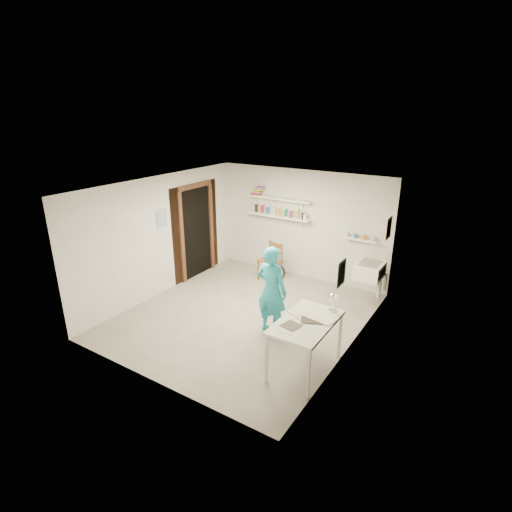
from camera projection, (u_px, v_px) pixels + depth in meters
The scene contains 27 objects.
floor at pixel (244, 316), 7.40m from camera, with size 4.00×4.50×0.02m, color slate.
ceiling at pixel (243, 186), 6.55m from camera, with size 4.00×4.50×0.02m, color silver.
wall_back at pixel (301, 225), 8.76m from camera, with size 4.00×0.02×2.40m, color silver.
wall_front at pixel (146, 306), 5.19m from camera, with size 4.00×0.02×2.40m, color silver.
wall_left at pixel (161, 236), 7.99m from camera, with size 0.02×4.50×2.40m, color silver.
wall_right at pixel (355, 280), 5.96m from camera, with size 0.02×4.50×2.40m, color silver.
doorway_recess at pixel (196, 233), 8.87m from camera, with size 0.02×0.90×2.00m, color black.
corridor_box at pixel (173, 226), 9.21m from camera, with size 1.40×1.50×2.10m, color brown.
door_lintel at pixel (194, 186), 8.50m from camera, with size 0.06×1.05×0.10m, color brown.
door_jamb_near at pixel (182, 239), 8.47m from camera, with size 0.06×0.10×2.00m, color brown.
door_jamb_far at pixel (211, 227), 9.26m from camera, with size 0.06×0.10×2.00m, color brown.
shelf_lower at pixel (279, 216), 8.86m from camera, with size 1.50×0.22×0.03m, color white.
shelf_upper at pixel (279, 198), 8.72m from camera, with size 1.50×0.22×0.03m, color white.
ledge_shelf at pixel (359, 239), 8.04m from camera, with size 0.70×0.14×0.03m, color white.
poster_left at pixel (162, 219), 7.89m from camera, with size 0.01×0.28×0.36m, color #334C7F.
poster_right_a at pixel (389, 228), 7.28m from camera, with size 0.01×0.34×0.42m, color #995933.
poster_right_b at pixel (342, 273), 5.44m from camera, with size 0.01×0.30×0.38m, color #3F724C.
belfast_sink at pixel (370, 270), 7.61m from camera, with size 0.48×0.60×0.30m, color white.
man at pixel (272, 290), 6.60m from camera, with size 0.56×0.37×1.55m, color #24A3B7.
wall_clock at pixel (278, 272), 6.70m from camera, with size 0.28×0.28×0.04m, color beige.
wooden_chair at pixel (270, 261), 8.73m from camera, with size 0.43×0.41×0.93m, color brown.
work_table at pixel (305, 345), 5.76m from camera, with size 0.72×1.19×0.80m, color silver.
desk_lamp at pixel (334, 298), 5.82m from camera, with size 0.15×0.15×0.15m, color white.
spray_cans at pixel (279, 212), 8.82m from camera, with size 1.31×0.06×0.17m.
book_stack at pixel (258, 191), 8.95m from camera, with size 0.30×0.14×0.20m.
ledge_pots at pixel (360, 237), 8.02m from camera, with size 0.48×0.07×0.09m.
papers at pixel (306, 320), 5.61m from camera, with size 0.30×0.22×0.02m.
Camera 1 is at (3.69, -5.40, 3.63)m, focal length 28.00 mm.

